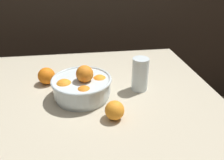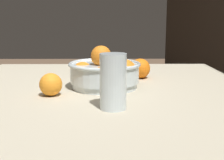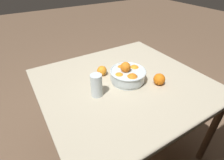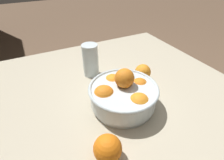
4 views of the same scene
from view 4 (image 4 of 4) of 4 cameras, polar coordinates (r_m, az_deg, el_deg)
The scene contains 5 objects.
dining_table at distance 0.75m, azimuth 3.07°, elevation -10.65°, with size 1.15×1.07×0.72m.
fruit_bowl at distance 0.65m, azimuth 3.61°, elevation -4.64°, with size 0.25×0.25×0.15m.
juice_glass at distance 0.82m, azimuth -6.99°, elevation 5.98°, with size 0.07×0.07×0.15m.
orange_loose_near_bowl at distance 0.51m, azimuth -1.44°, elevation -21.47°, with size 0.08×0.08×0.08m, color orange.
orange_loose_front at distance 0.81m, azimuth 10.01°, elevation 2.57°, with size 0.07×0.07×0.07m, color orange.
Camera 4 is at (-0.45, 0.27, 1.19)m, focal length 28.00 mm.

